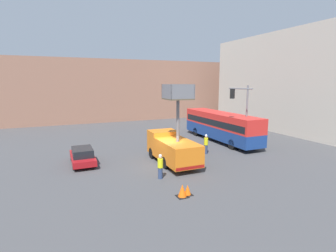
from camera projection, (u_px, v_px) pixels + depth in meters
ground_plane at (164, 165)px, 21.11m from camera, size 120.00×120.00×0.00m
building_backdrop_far at (101, 90)px, 46.94m from camera, size 44.00×10.00×10.31m
building_backdrop_side at (311, 83)px, 34.86m from camera, size 10.00×28.00×13.06m
utility_truck at (172, 146)px, 21.45m from camera, size 2.37×6.11×6.48m
city_bus at (221, 125)px, 29.52m from camera, size 2.51×11.74×3.21m
traffic_light_pole at (242, 107)px, 25.54m from camera, size 2.74×2.49×6.32m
road_worker_near_truck at (160, 167)px, 18.12m from camera, size 0.38×0.38×1.75m
road_worker_directing at (206, 144)px, 24.42m from camera, size 0.38×0.38×1.84m
traffic_cone_near_truck at (188, 190)px, 15.58m from camera, size 0.54×0.54×0.62m
traffic_cone_mid_road at (182, 191)px, 15.31m from camera, size 0.66×0.66×0.76m
parked_car_curbside at (82, 156)px, 21.35m from camera, size 1.76×4.21×1.37m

